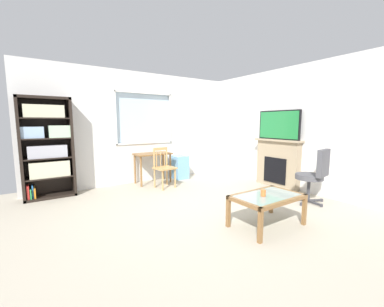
% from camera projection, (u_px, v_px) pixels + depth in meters
% --- Properties ---
extents(ground, '(6.01, 6.02, 0.02)m').
position_uv_depth(ground, '(198.00, 212.00, 3.99)').
color(ground, '#B2A893').
extents(wall_back_with_window, '(5.01, 0.15, 2.66)m').
position_uv_depth(wall_back_with_window, '(138.00, 129.00, 5.87)').
color(wall_back_with_window, silver).
rests_on(wall_back_with_window, ground).
extents(wall_right, '(0.12, 5.22, 2.66)m').
position_uv_depth(wall_right, '(293.00, 129.00, 5.24)').
color(wall_right, silver).
rests_on(wall_right, ground).
extents(bookshelf, '(0.90, 0.38, 1.95)m').
position_uv_depth(bookshelf, '(47.00, 146.00, 4.62)').
color(bookshelf, black).
rests_on(bookshelf, ground).
extents(desk_under_window, '(0.86, 0.48, 0.73)m').
position_uv_depth(desk_under_window, '(153.00, 158.00, 5.79)').
color(desk_under_window, brown).
rests_on(desk_under_window, ground).
extents(wooden_chair, '(0.47, 0.45, 0.90)m').
position_uv_depth(wooden_chair, '(164.00, 167.00, 5.40)').
color(wooden_chair, tan).
rests_on(wooden_chair, ground).
extents(plastic_drawer_unit, '(0.35, 0.40, 0.60)m').
position_uv_depth(plastic_drawer_unit, '(180.00, 167.00, 6.31)').
color(plastic_drawer_unit, '#72ADDB').
rests_on(plastic_drawer_unit, ground).
extents(fireplace, '(0.26, 1.14, 1.09)m').
position_uv_depth(fireplace, '(278.00, 163.00, 5.46)').
color(fireplace, tan).
rests_on(fireplace, ground).
extents(tv, '(0.06, 1.03, 0.64)m').
position_uv_depth(tv, '(279.00, 125.00, 5.34)').
color(tv, black).
rests_on(tv, fireplace).
extents(office_chair, '(0.58, 0.58, 1.00)m').
position_uv_depth(office_chair, '(314.00, 173.00, 4.31)').
color(office_chair, '#4C4C51').
rests_on(office_chair, ground).
extents(coffee_table, '(0.99, 0.62, 0.45)m').
position_uv_depth(coffee_table, '(267.00, 200.00, 3.38)').
color(coffee_table, '#8C9E99').
rests_on(coffee_table, ground).
extents(sippy_cup, '(0.07, 0.07, 0.09)m').
position_uv_depth(sippy_cup, '(263.00, 193.00, 3.32)').
color(sippy_cup, orange).
rests_on(sippy_cup, coffee_table).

